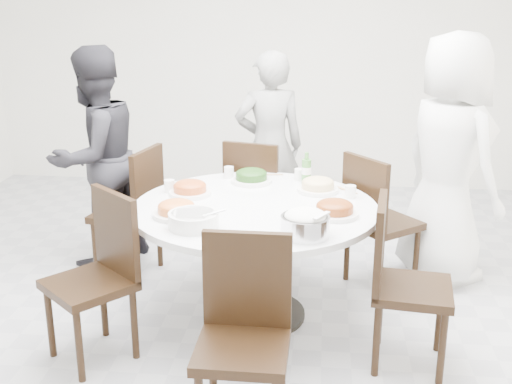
# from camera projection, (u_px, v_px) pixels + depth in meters

# --- Properties ---
(floor) EXTENTS (6.00, 6.00, 0.01)m
(floor) POSITION_uv_depth(u_px,v_px,m) (243.00, 318.00, 4.10)
(floor) COLOR #B0B1B5
(floor) RESTS_ON ground
(wall_back) EXTENTS (6.00, 0.01, 2.80)m
(wall_back) POSITION_uv_depth(u_px,v_px,m) (279.00, 51.00, 6.51)
(wall_back) COLOR white
(wall_back) RESTS_ON ground
(dining_table) EXTENTS (1.50, 1.50, 0.75)m
(dining_table) POSITION_uv_depth(u_px,v_px,m) (255.00, 262.00, 4.03)
(dining_table) COLOR white
(dining_table) RESTS_ON floor
(chair_ne) EXTENTS (0.59, 0.59, 0.95)m
(chair_ne) POSITION_uv_depth(u_px,v_px,m) (383.00, 220.00, 4.46)
(chair_ne) COLOR black
(chair_ne) RESTS_ON floor
(chair_n) EXTENTS (0.51, 0.51, 0.95)m
(chair_n) POSITION_uv_depth(u_px,v_px,m) (259.00, 198.00, 4.92)
(chair_n) COLOR black
(chair_n) RESTS_ON floor
(chair_nw) EXTENTS (0.50, 0.50, 0.95)m
(chair_nw) POSITION_uv_depth(u_px,v_px,m) (126.00, 211.00, 4.64)
(chair_nw) COLOR black
(chair_nw) RESTS_ON floor
(chair_sw) EXTENTS (0.59, 0.59, 0.95)m
(chair_sw) POSITION_uv_depth(u_px,v_px,m) (88.00, 281.00, 3.53)
(chair_sw) COLOR black
(chair_sw) RESTS_ON floor
(chair_s) EXTENTS (0.42, 0.42, 0.95)m
(chair_s) POSITION_uv_depth(u_px,v_px,m) (242.00, 345.00, 2.90)
(chair_s) COLOR black
(chair_s) RESTS_ON floor
(chair_se) EXTENTS (0.47, 0.47, 0.95)m
(chair_se) POSITION_uv_depth(u_px,v_px,m) (413.00, 286.00, 3.48)
(chair_se) COLOR black
(chair_se) RESTS_ON floor
(diner_right) EXTENTS (0.93, 1.02, 1.75)m
(diner_right) POSITION_uv_depth(u_px,v_px,m) (449.00, 160.00, 4.45)
(diner_right) COLOR white
(diner_right) RESTS_ON floor
(diner_middle) EXTENTS (0.64, 0.50, 1.56)m
(diner_middle) POSITION_uv_depth(u_px,v_px,m) (269.00, 147.00, 5.24)
(diner_middle) COLOR black
(diner_middle) RESTS_ON floor
(diner_left) EXTENTS (0.93, 0.99, 1.63)m
(diner_left) POSITION_uv_depth(u_px,v_px,m) (96.00, 158.00, 4.75)
(diner_left) COLOR black
(diner_left) RESTS_ON floor
(dish_greens) EXTENTS (0.28, 0.28, 0.07)m
(dish_greens) POSITION_uv_depth(u_px,v_px,m) (251.00, 177.00, 4.36)
(dish_greens) COLOR white
(dish_greens) RESTS_ON dining_table
(dish_pale) EXTENTS (0.27, 0.27, 0.07)m
(dish_pale) POSITION_uv_depth(u_px,v_px,m) (318.00, 186.00, 4.16)
(dish_pale) COLOR white
(dish_pale) RESTS_ON dining_table
(dish_orange) EXTENTS (0.27, 0.27, 0.07)m
(dish_orange) POSITION_uv_depth(u_px,v_px,m) (190.00, 189.00, 4.10)
(dish_orange) COLOR white
(dish_orange) RESTS_ON dining_table
(dish_redbrown) EXTENTS (0.28, 0.28, 0.07)m
(dish_redbrown) POSITION_uv_depth(u_px,v_px,m) (335.00, 210.00, 3.72)
(dish_redbrown) COLOR white
(dish_redbrown) RESTS_ON dining_table
(dish_tofu) EXTENTS (0.28, 0.28, 0.07)m
(dish_tofu) POSITION_uv_depth(u_px,v_px,m) (176.00, 210.00, 3.72)
(dish_tofu) COLOR white
(dish_tofu) RESTS_ON dining_table
(rice_bowl) EXTENTS (0.26, 0.26, 0.11)m
(rice_bowl) POSITION_uv_depth(u_px,v_px,m) (305.00, 226.00, 3.41)
(rice_bowl) COLOR silver
(rice_bowl) RESTS_ON dining_table
(soup_bowl) EXTENTS (0.28, 0.28, 0.09)m
(soup_bowl) POSITION_uv_depth(u_px,v_px,m) (194.00, 220.00, 3.54)
(soup_bowl) COLOR white
(soup_bowl) RESTS_ON dining_table
(beverage_bottle) EXTENTS (0.06, 0.06, 0.22)m
(beverage_bottle) POSITION_uv_depth(u_px,v_px,m) (306.00, 168.00, 4.31)
(beverage_bottle) COLOR #3D7E32
(beverage_bottle) RESTS_ON dining_table
(tea_cups) EXTENTS (0.07, 0.07, 0.08)m
(tea_cups) POSITION_uv_depth(u_px,v_px,m) (263.00, 172.00, 4.46)
(tea_cups) COLOR white
(tea_cups) RESTS_ON dining_table
(chopsticks) EXTENTS (0.24, 0.04, 0.01)m
(chopsticks) POSITION_uv_depth(u_px,v_px,m) (265.00, 176.00, 4.50)
(chopsticks) COLOR tan
(chopsticks) RESTS_ON dining_table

